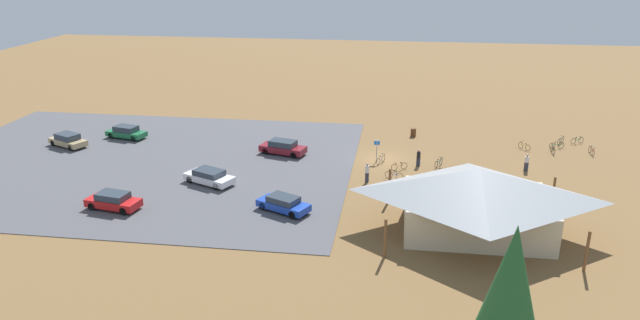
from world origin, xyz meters
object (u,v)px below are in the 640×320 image
at_px(car_tan_far_end, 68,140).
at_px(trash_bin, 413,132).
at_px(visitor_near_lot, 418,157).
at_px(visitor_at_bikes, 367,172).
at_px(car_maroon_end_stall, 283,147).
at_px(lot_sign, 377,148).
at_px(bicycle_blue_back_row, 394,176).
at_px(bicycle_silver_front_row, 561,141).
at_px(car_blue_near_entry, 283,204).
at_px(bicycle_green_yard_left, 557,145).
at_px(bicycle_teal_edge_south, 439,163).
at_px(bicycle_black_yard_front, 553,150).
at_px(car_red_front_row, 113,201).
at_px(bicycle_yellow_mid_cluster, 524,146).
at_px(car_green_by_curb, 126,132).
at_px(bicycle_orange_lone_west, 399,166).
at_px(car_white_inner_stall, 209,177).
at_px(bicycle_white_edge_north, 381,160).
at_px(bicycle_green_near_sign, 577,140).
at_px(bicycle_purple_by_bin, 438,173).
at_px(bicycle_red_lone_east, 592,151).
at_px(visitor_crossing_yard, 527,162).
at_px(bike_pavilion, 478,196).

bearing_deg(car_tan_far_end, trash_bin, -166.24).
bearing_deg(visitor_near_lot, visitor_at_bikes, 46.60).
distance_m(car_maroon_end_stall, car_tan_far_end, 22.82).
distance_m(lot_sign, bicycle_blue_back_row, 5.09).
bearing_deg(bicycle_silver_front_row, visitor_at_bikes, 35.18).
bearing_deg(car_blue_near_entry, bicycle_green_yard_left, -142.35).
bearing_deg(bicycle_teal_edge_south, bicycle_blue_back_row, 44.93).
bearing_deg(bicycle_black_yard_front, lot_sign, 15.70).
relative_size(bicycle_blue_back_row, car_red_front_row, 0.37).
bearing_deg(bicycle_green_yard_left, bicycle_blue_back_row, 33.98).
bearing_deg(bicycle_green_yard_left, bicycle_yellow_mid_cluster, 12.51).
distance_m(lot_sign, car_green_by_curb, 27.74).
relative_size(bicycle_orange_lone_west, car_maroon_end_stall, 0.31).
bearing_deg(car_blue_near_entry, car_white_inner_stall, -32.32).
xyz_separation_m(bicycle_green_yard_left, bicycle_white_edge_north, (17.91, 6.99, 0.01)).
height_order(bicycle_yellow_mid_cluster, bicycle_silver_front_row, bicycle_yellow_mid_cluster).
height_order(bicycle_green_near_sign, visitor_near_lot, visitor_near_lot).
bearing_deg(trash_bin, car_blue_near_entry, 64.51).
bearing_deg(bicycle_green_near_sign, bicycle_blue_back_row, 34.70).
xyz_separation_m(lot_sign, bicycle_purple_by_bin, (-5.78, 3.48, -1.04)).
xyz_separation_m(bicycle_red_lone_east, car_white_inner_stall, (35.73, 13.11, 0.31)).
bearing_deg(lot_sign, car_tan_far_end, -0.02).
relative_size(bicycle_blue_back_row, visitor_crossing_yard, 1.02).
relative_size(bicycle_blue_back_row, car_blue_near_entry, 0.36).
xyz_separation_m(bicycle_green_yard_left, car_red_front_row, (38.54, 20.76, 0.37)).
bearing_deg(bike_pavilion, lot_sign, -60.98).
relative_size(bicycle_purple_by_bin, bicycle_black_yard_front, 0.89).
distance_m(bicycle_silver_front_row, car_maroon_end_stall, 29.59).
bearing_deg(car_white_inner_stall, bike_pavilion, 164.12).
distance_m(bicycle_orange_lone_west, bicycle_white_edge_north, 2.40).
bearing_deg(bicycle_green_near_sign, visitor_crossing_yard, 53.21).
relative_size(bicycle_orange_lone_west, visitor_crossing_yard, 0.93).
relative_size(bike_pavilion, car_green_by_curb, 2.87).
bearing_deg(bicycle_green_yard_left, visitor_crossing_yard, 58.73).
bearing_deg(bicycle_purple_by_bin, bike_pavilion, 101.28).
height_order(car_white_inner_stall, car_tan_far_end, car_tan_far_end).
bearing_deg(car_green_by_curb, bicycle_purple_by_bin, 167.95).
distance_m(trash_bin, car_green_by_curb, 31.55).
relative_size(bicycle_green_near_sign, visitor_crossing_yard, 0.92).
distance_m(car_tan_far_end, visitor_near_lot, 36.30).
bearing_deg(visitor_crossing_yard, visitor_near_lot, 0.66).
distance_m(bike_pavilion, bicycle_white_edge_north, 15.91).
bearing_deg(bicycle_silver_front_row, car_red_front_row, 29.79).
relative_size(bike_pavilion, car_tan_far_end, 2.87).
bearing_deg(trash_bin, car_red_front_row, 44.08).
height_order(bicycle_silver_front_row, car_maroon_end_stall, car_maroon_end_stall).
bearing_deg(bicycle_green_near_sign, bicycle_red_lone_east, 98.20).
bearing_deg(trash_bin, bicycle_blue_back_row, 82.36).
height_order(bicycle_teal_edge_south, car_blue_near_entry, car_blue_near_entry).
bearing_deg(car_green_by_curb, bicycle_yellow_mid_cluster, -177.12).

